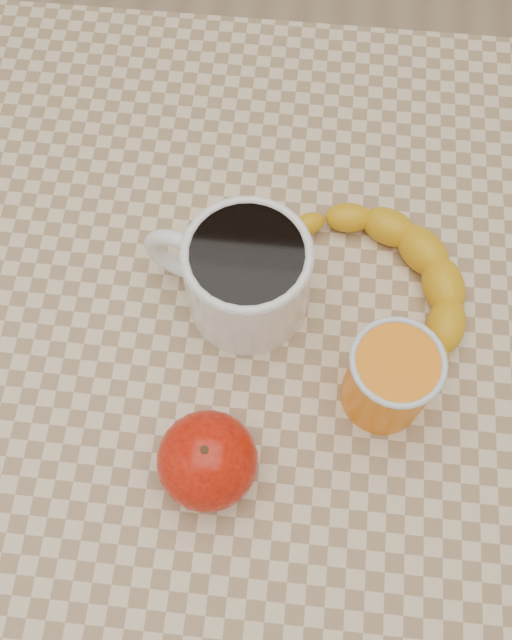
# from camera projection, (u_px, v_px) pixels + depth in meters

# --- Properties ---
(ground) EXTENTS (3.00, 3.00, 0.00)m
(ground) POSITION_uv_depth(u_px,v_px,m) (256.00, 478.00, 1.38)
(ground) COLOR tan
(ground) RESTS_ON ground
(table) EXTENTS (0.80, 0.80, 0.75)m
(table) POSITION_uv_depth(u_px,v_px,m) (256.00, 359.00, 0.77)
(table) COLOR beige
(table) RESTS_ON ground
(coffee_mug) EXTENTS (0.17, 0.14, 0.10)m
(coffee_mug) POSITION_uv_depth(u_px,v_px,m) (244.00, 274.00, 0.65)
(coffee_mug) COLOR white
(coffee_mug) RESTS_ON table
(orange_juice_glass) EXTENTS (0.08, 0.08, 0.09)m
(orange_juice_glass) POSITION_uv_depth(u_px,v_px,m) (389.00, 379.00, 0.62)
(orange_juice_glass) COLOR orange
(orange_juice_glass) RESTS_ON table
(apple) EXTENTS (0.10, 0.10, 0.08)m
(apple) POSITION_uv_depth(u_px,v_px,m) (207.00, 461.00, 0.60)
(apple) COLOR #920B04
(apple) RESTS_ON table
(banana) EXTENTS (0.33, 0.36, 0.04)m
(banana) POSITION_uv_depth(u_px,v_px,m) (388.00, 291.00, 0.68)
(banana) COLOR yellow
(banana) RESTS_ON table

